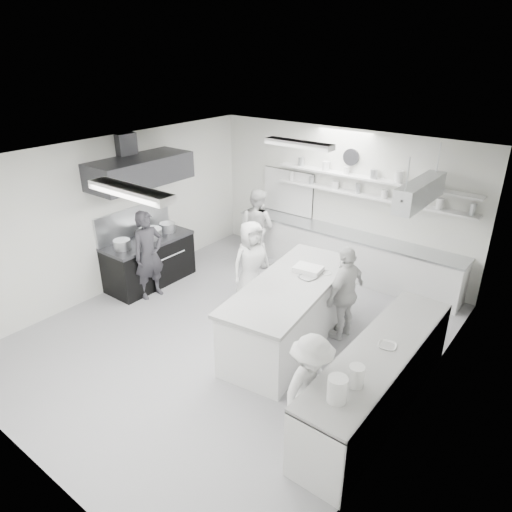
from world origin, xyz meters
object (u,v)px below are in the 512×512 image
Objects in this scene: prep_island at (290,313)px; cook_back at (257,227)px; right_counter at (378,380)px; stove at (150,262)px; cook_stove at (149,255)px; back_counter at (342,253)px.

cook_back reaches higher than prep_island.
right_counter is 4.92m from cook_back.
cook_stove is at bearing -38.25° from stove.
back_counter is 1.77× the size of prep_island.
prep_island is at bearing -74.86° from cook_stove.
cook_back is (-4.09, 2.70, 0.39)m from right_counter.
prep_island is 1.64× the size of cook_back.
right_counter is at bearing 147.08° from cook_back.
cook_stove is (-4.80, 0.24, 0.40)m from right_counter.
cook_back is at bearing -8.14° from cook_stove.
cook_stove is at bearing -127.80° from back_counter.
cook_back is (0.71, 2.45, -0.01)m from cook_stove.
cook_stove reaches higher than back_counter.
cook_back is at bearing 146.59° from right_counter.
stove is 4.03m from back_counter.
right_counter is (2.35, -3.40, 0.01)m from back_counter.
right_counter is at bearing -6.52° from stove.
back_counter is 2.88× the size of cook_stove.
prep_island is (-1.81, 0.62, 0.05)m from right_counter.
stove is 1.04× the size of cook_stove.
back_counter is 2.83m from prep_island.
cook_stove is (0.45, -0.36, 0.42)m from stove.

